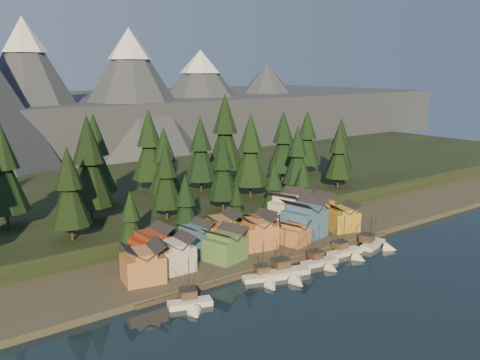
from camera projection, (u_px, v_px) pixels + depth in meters
ground at (326, 285)px, 120.29m from camera, size 500.00×500.00×0.00m
shore_strip at (223, 238)px, 151.17m from camera, size 400.00×50.00×1.50m
hillside at (141, 196)px, 189.50m from camera, size 420.00×100.00×6.00m
dock at (278, 262)px, 132.99m from camera, size 80.00×4.00×1.00m
mountain_ridge at (22, 110)px, 278.09m from camera, size 560.00×190.00×90.00m
boat_0 at (191, 298)px, 108.38m from camera, size 9.79×10.35×11.55m
boat_2 at (266, 274)px, 121.75m from camera, size 10.71×11.04×10.75m
boat_3 at (288, 268)px, 124.24m from camera, size 12.49×13.10×12.63m
boat_4 at (322, 258)px, 131.47m from camera, size 10.16×10.81×11.29m
boat_5 at (348, 248)px, 138.51m from camera, size 10.56×11.37×11.57m
boat_6 at (377, 239)px, 144.65m from camera, size 10.16×10.79×12.36m
house_front_0 at (143, 262)px, 117.83m from camera, size 10.25×9.89×8.69m
house_front_1 at (174, 252)px, 124.10m from camera, size 8.42×8.11×8.37m
house_front_2 at (225, 243)px, 130.94m from camera, size 10.16×10.21×8.19m
house_front_3 at (257, 230)px, 139.92m from camera, size 10.39×10.07×9.02m
house_front_4 at (295, 232)px, 142.63m from camera, size 7.81×8.19×6.55m
house_front_5 at (304, 217)px, 148.22m from camera, size 12.04×11.26×11.07m
house_front_6 at (343, 216)px, 154.80m from camera, size 9.74×9.43×8.07m
house_back_0 at (151, 245)px, 127.94m from camera, size 8.74×8.40×9.35m
house_back_1 at (194, 237)px, 134.65m from camera, size 8.49×8.57×8.51m
house_back_2 at (220, 229)px, 139.89m from camera, size 10.29×9.69×9.56m
house_back_3 at (260, 226)px, 145.87m from camera, size 8.50×7.76×7.86m
house_back_4 at (290, 208)px, 157.83m from camera, size 12.25×11.96×11.01m
house_back_5 at (318, 206)px, 164.43m from camera, size 8.53×8.61×8.57m
tree_hill_1 at (3, 170)px, 138.75m from camera, size 12.42×12.42×28.93m
tree_hill_2 at (69, 190)px, 129.78m from camera, size 10.14×10.14×23.62m
tree_hill_3 at (89, 164)px, 144.34m from camera, size 12.76×12.76×29.73m
tree_hill_4 at (95, 156)px, 160.86m from camera, size 12.33×12.33×28.71m
tree_hill_5 at (166, 178)px, 148.18m from camera, size 9.42×9.42×21.95m
tree_hill_6 at (164, 162)px, 164.30m from camera, size 10.48×10.48×24.41m
tree_hill_7 at (223, 170)px, 157.24m from camera, size 9.78×9.78×22.79m
tree_hill_8 at (201, 151)px, 180.26m from camera, size 11.16×11.16×26.01m
tree_hill_9 at (251, 152)px, 171.61m from camera, size 11.98×11.98×27.91m
tree_hill_10 at (225, 134)px, 195.22m from camera, size 14.04×14.04×32.71m
tree_hill_11 at (297, 157)px, 177.77m from camera, size 10.01×10.01×23.33m
tree_hill_12 at (283, 143)px, 194.55m from camera, size 11.50×11.50×26.79m
tree_hill_13 at (339, 153)px, 187.01m from camera, size 9.71×9.71×22.61m
tree_hill_14 at (307, 139)px, 210.05m from camera, size 11.00×11.00×25.63m
tree_hill_15 at (149, 147)px, 179.40m from camera, size 12.28×12.28×28.60m
tree_hill_17 at (341, 146)px, 201.82m from camera, size 10.04×10.04×23.39m
tree_shore_0 at (131, 221)px, 132.42m from camera, size 7.29×7.29×16.98m
tree_shore_1 at (186, 206)px, 141.67m from camera, size 8.27×8.27×19.27m
tree_shore_2 at (237, 205)px, 152.32m from camera, size 6.27×6.27×14.61m
tree_shore_3 at (274, 190)px, 160.13m from camera, size 8.22×8.22×19.14m
tree_shore_4 at (303, 187)px, 167.43m from camera, size 7.61×7.61×17.73m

